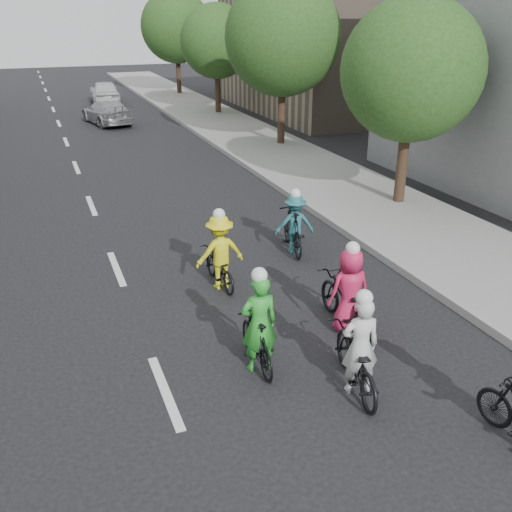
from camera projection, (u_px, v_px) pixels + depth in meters
ground at (165, 392)px, 8.95m from camera, size 120.00×120.00×0.00m
sidewalk_right at (323, 178)px, 20.15m from camera, size 4.00×80.00×0.15m
curb_right at (273, 183)px, 19.49m from camera, size 0.18×80.00×0.18m
bldg_se at (337, 39)px, 33.25m from camera, size 10.00×14.00×8.00m
tree_r_0 at (412, 71)px, 15.97m from camera, size 4.00×4.00×5.97m
tree_r_1 at (283, 37)px, 23.45m from camera, size 4.80×4.80×6.93m
tree_r_2 at (217, 41)px, 31.37m from camera, size 4.00×4.00×5.97m
tree_r_3 at (176, 27)px, 38.85m from camera, size 4.80×4.80×6.93m
cyclist_0 at (357, 356)px, 8.82m from camera, size 1.03×1.97×1.77m
cyclist_1 at (220, 258)px, 12.13m from camera, size 1.09×1.59×1.78m
cyclist_3 at (294, 227)px, 13.92m from camera, size 1.05×1.88×1.64m
cyclist_4 at (258, 334)px, 9.33m from camera, size 0.64×1.55×1.85m
cyclist_5 at (347, 298)px, 10.52m from camera, size 0.80×1.97×1.77m
follow_car_lead at (107, 112)px, 29.94m from camera, size 2.52×4.47×1.22m
follow_car_trail at (105, 92)px, 36.67m from camera, size 1.86×4.27×1.43m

